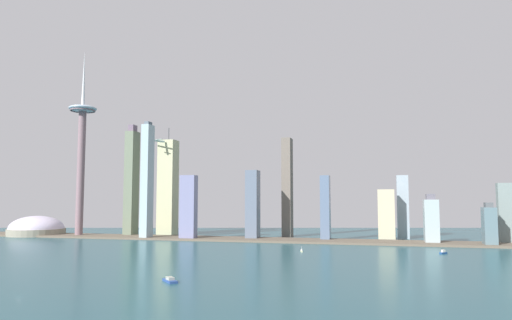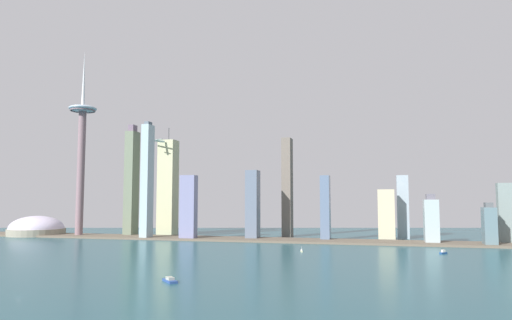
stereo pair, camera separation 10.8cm
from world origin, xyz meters
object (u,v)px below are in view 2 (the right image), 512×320
object	(u,v)px
skyscraper_9	(253,205)
skyscraper_11	(188,207)
boat_1	(301,251)
boat_2	(443,252)
skyscraper_10	(287,187)
skyscraper_5	(489,226)
airplane	(157,141)
observation_tower	(82,140)
skyscraper_8	(403,207)
stadium_dome	(37,229)
skyscraper_4	(325,208)
skyscraper_0	(132,182)
skyscraper_3	(168,188)
boat_0	(170,280)
skyscraper_7	(147,181)
skyscraper_6	(507,213)
skyscraper_2	(431,221)
skyscraper_1	(386,215)

from	to	relation	value
skyscraper_9	skyscraper_11	size ratio (longest dim) A/B	1.08
boat_1	boat_2	world-z (taller)	boat_1
boat_1	skyscraper_10	bearing A→B (deg)	1.94
skyscraper_9	skyscraper_5	bearing A→B (deg)	-4.02
airplane	boat_1	bearing A→B (deg)	-98.04
skyscraper_9	skyscraper_10	size ratio (longest dim) A/B	0.65
observation_tower	skyscraper_8	world-z (taller)	observation_tower
stadium_dome	skyscraper_4	distance (m)	478.15
skyscraper_5	airplane	size ratio (longest dim) A/B	1.84
boat_2	skyscraper_0	bearing A→B (deg)	116.79
stadium_dome	skyscraper_0	distance (m)	178.04
skyscraper_0	skyscraper_3	world-z (taller)	skyscraper_0
boat_0	boat_1	world-z (taller)	boat_1
skyscraper_0	boat_1	distance (m)	360.93
stadium_dome	skyscraper_9	world-z (taller)	skyscraper_9
skyscraper_0	skyscraper_7	bearing A→B (deg)	-41.54
skyscraper_5	skyscraper_6	size ratio (longest dim) A/B	0.68
skyscraper_3	boat_2	size ratio (longest dim) A/B	20.42
skyscraper_6	skyscraper_2	bearing A→B (deg)	-168.25
skyscraper_1	skyscraper_7	size ratio (longest dim) A/B	0.42
skyscraper_4	boat_2	xyz separation A→B (m)	(142.04, -134.87, -45.27)
skyscraper_9	boat_1	bearing A→B (deg)	-56.59
skyscraper_3	boat_2	xyz separation A→B (m)	(408.52, -171.08, -77.83)
skyscraper_6	skyscraper_9	world-z (taller)	skyscraper_9
stadium_dome	skyscraper_6	bearing A→B (deg)	2.13
skyscraper_0	stadium_dome	bearing A→B (deg)	-169.74
airplane	skyscraper_7	bearing A→B (deg)	-147.03
skyscraper_0	skyscraper_4	size ratio (longest dim) A/B	1.95
observation_tower	boat_0	xyz separation A→B (m)	(327.39, -351.77, -155.53)
skyscraper_0	skyscraper_4	distance (m)	321.56
stadium_dome	skyscraper_3	bearing A→B (deg)	14.86
observation_tower	skyscraper_11	distance (m)	224.43
skyscraper_2	skyscraper_10	world-z (taller)	skyscraper_10
skyscraper_0	skyscraper_8	world-z (taller)	skyscraper_0
stadium_dome	skyscraper_7	world-z (taller)	skyscraper_7
observation_tower	boat_0	bearing A→B (deg)	-47.06
skyscraper_1	skyscraper_4	world-z (taller)	skyscraper_4
skyscraper_2	boat_2	xyz separation A→B (m)	(-0.16, -122.01, -29.30)
boat_1	airplane	size ratio (longest dim) A/B	0.23
skyscraper_3	skyscraper_6	bearing A→B (deg)	-3.29
skyscraper_7	boat_0	distance (m)	398.92
skyscraper_1	boat_0	xyz separation A→B (m)	(-151.33, -410.08, -35.70)
skyscraper_1	skyscraper_6	world-z (taller)	skyscraper_6
airplane	boat_0	bearing A→B (deg)	-127.94
skyscraper_0	skyscraper_10	world-z (taller)	skyscraper_0
observation_tower	skyscraper_3	size ratio (longest dim) A/B	1.70
skyscraper_5	skyscraper_8	world-z (taller)	skyscraper_8
skyscraper_1	skyscraper_11	size ratio (longest dim) A/B	0.78
skyscraper_10	skyscraper_11	distance (m)	164.25
skyscraper_2	skyscraper_5	xyz separation A→B (m)	(67.54, -16.47, -5.25)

